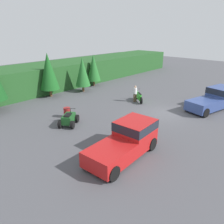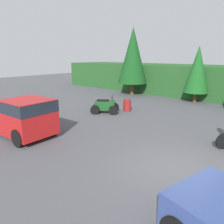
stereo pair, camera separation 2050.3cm
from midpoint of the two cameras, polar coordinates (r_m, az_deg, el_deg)
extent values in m
plane|color=#4C4C51|center=(12.10, 75.38, -25.19)|extent=(80.00, 80.00, 0.00)
cylinder|color=brown|center=(20.88, 30.04, -1.50)|extent=(0.41, 0.41, 1.23)
cone|color=#144719|center=(20.32, 31.26, 7.83)|extent=(3.01, 3.01, 5.62)
cylinder|color=brown|center=(21.29, 47.73, -4.61)|extent=(0.29, 0.29, 0.88)
cone|color=#19561E|center=(20.83, 48.98, 1.81)|extent=(2.15, 2.15, 4.02)
cube|color=red|center=(7.71, 36.58, -25.14)|extent=(2.36, 2.13, 1.74)
cube|color=#1E232D|center=(7.38, 37.29, -21.63)|extent=(2.38, 2.15, 0.56)
cube|color=red|center=(8.21, 16.88, -23.59)|extent=(2.86, 2.15, 0.92)
cylinder|color=black|center=(8.90, 40.23, -25.59)|extent=(0.85, 0.32, 0.84)
cylinder|color=black|center=(7.51, 40.61, -34.06)|extent=(0.85, 0.32, 0.84)
cylinder|color=black|center=(9.30, 13.90, -20.37)|extent=(0.85, 0.32, 0.84)
cylinder|color=black|center=(14.64, 71.28, -17.20)|extent=(0.52, 0.63, 0.72)
cylinder|color=black|center=(14.22, 37.49, -10.80)|extent=(0.65, 0.54, 0.64)
cylinder|color=black|center=(13.47, 39.62, -12.47)|extent=(0.65, 0.54, 0.64)
cylinder|color=black|center=(13.59, 32.69, -11.15)|extent=(0.65, 0.54, 0.64)
cylinder|color=black|center=(12.81, 34.61, -12.96)|extent=(0.65, 0.54, 0.64)
cube|color=#194C1E|center=(13.42, 36.28, -10.91)|extent=(1.61, 1.44, 0.63)
cylinder|color=black|center=(13.51, 38.55, -8.85)|extent=(0.07, 0.07, 0.35)
cylinder|color=black|center=(13.45, 38.67, -8.16)|extent=(0.56, 0.78, 0.04)
cube|color=black|center=(13.21, 35.94, -9.54)|extent=(0.93, 0.83, 0.08)
cylinder|color=maroon|center=(14.81, 40.29, -9.83)|extent=(0.58, 0.58, 0.88)
camera|label=1|loc=(10.25, -58.00, 17.19)|focal=35.00mm
camera|label=2|loc=(10.25, 122.00, -17.19)|focal=35.00mm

